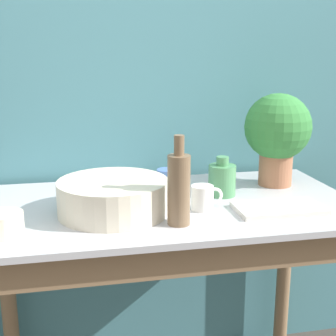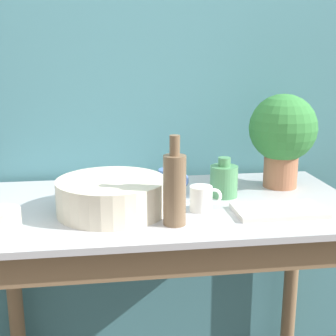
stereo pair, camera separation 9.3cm
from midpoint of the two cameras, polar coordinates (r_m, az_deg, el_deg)
The scene contains 10 objects.
wall_back at distance 1.87m, azimuth -0.25°, elevation 10.51°, with size 6.00×0.05×2.40m.
counter_table at distance 1.60m, azimuth 1.82°, elevation -10.28°, with size 1.26×0.68×0.82m.
potted_plant at distance 1.76m, azimuth 15.29°, elevation 4.17°, with size 0.25×0.25×0.34m.
bowl_wash_large at distance 1.47m, azimuth -5.09°, elevation -3.41°, with size 0.34×0.34×0.11m.
bottle_tall at distance 1.34m, azimuth 2.79°, elevation -2.47°, with size 0.07×0.07×0.26m.
bottle_short at distance 1.63m, azimuth 8.45°, elevation -1.49°, with size 0.10×0.10×0.14m.
mug_white at distance 1.49m, azimuth 5.93°, elevation -3.71°, with size 0.10×0.07×0.08m.
mug_blue at distance 1.63m, azimuth 1.80°, elevation -1.77°, with size 0.11×0.07×0.09m.
bowl_small_cream at distance 1.38m, azimuth -17.98°, elevation -6.10°, with size 0.12×0.12×0.06m.
tray_board at distance 1.52m, azimuth 15.08°, elevation -5.05°, with size 0.28×0.15×0.02m.
Camera 2 is at (-0.21, -1.13, 1.32)m, focal length 50.00 mm.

